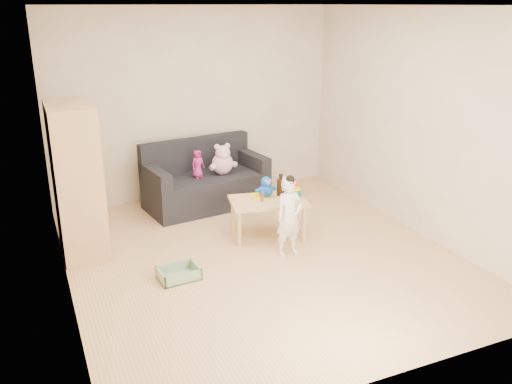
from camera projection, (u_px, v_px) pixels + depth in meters
name	position (u px, v px, depth m)	size (l,w,h in m)	color
room	(261.00, 140.00, 5.52)	(4.50, 4.50, 4.50)	#DDAD77
wardrobe	(76.00, 180.00, 5.83)	(0.46, 0.92, 1.65)	tan
sofa	(206.00, 190.00, 7.32)	(1.59, 0.80, 0.45)	black
play_table	(268.00, 218.00, 6.37)	(0.87, 0.55, 0.46)	#DAB277
storage_bin	(179.00, 273.00, 5.43)	(0.40, 0.30, 0.12)	#82A779
toddler	(289.00, 218.00, 5.84)	(0.32, 0.21, 0.86)	white
pink_bear	(222.00, 161.00, 7.23)	(0.31, 0.26, 0.35)	#EBADCA
doll	(198.00, 164.00, 7.07)	(0.18, 0.12, 0.36)	#B7227C
ring_stacker	(295.00, 191.00, 6.35)	(0.16, 0.16, 0.18)	#E19F0B
brown_bottle	(281.00, 186.00, 6.41)	(0.09, 0.09, 0.26)	black
blue_plush	(266.00, 187.00, 6.34)	(0.21, 0.17, 0.26)	blue
wooden_figure	(262.00, 197.00, 6.21)	(0.05, 0.04, 0.12)	brown
yellow_book	(260.00, 196.00, 6.39)	(0.22, 0.22, 0.02)	yellow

